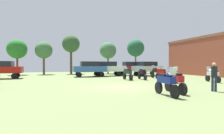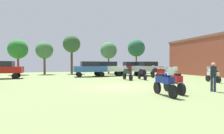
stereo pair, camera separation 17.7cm
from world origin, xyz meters
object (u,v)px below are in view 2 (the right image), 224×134
object	(u,v)px
motorcycle_5	(173,75)
car_5	(108,68)
motorcycle_10	(161,73)
tree_3	(72,44)
tree_1	(44,50)
motorcycle_9	(165,82)
car_1	(132,67)
tree_4	(136,48)
motorcycle_11	(142,73)
motorcycle_2	(127,73)
car_3	(148,68)
motorcycle_3	(213,75)
car_4	(2,68)
person_1	(213,75)
motorcycle_1	(173,80)
tree_5	(18,49)
car_2	(90,68)
tree_2	(109,51)
motorcycle_4	(156,72)

from	to	relation	value
motorcycle_5	car_5	world-z (taller)	car_5
motorcycle_10	tree_3	xyz separation A→B (m)	(-8.59, 14.07, 4.30)
tree_1	motorcycle_9	bearing A→B (deg)	-71.96
car_1	motorcycle_10	bearing A→B (deg)	-177.30
motorcycle_5	tree_4	xyz separation A→B (m)	(4.27, 17.19, 3.91)
motorcycle_11	car_5	size ratio (longest dim) A/B	0.50
motorcycle_2	car_3	bearing A→B (deg)	41.96
motorcycle_3	tree_3	world-z (taller)	tree_3
motorcycle_3	motorcycle_5	bearing A→B (deg)	-178.85
motorcycle_9	car_1	bearing A→B (deg)	-105.60
motorcycle_11	car_4	xyz separation A→B (m)	(-14.71, 5.65, 0.46)
motorcycle_9	person_1	world-z (taller)	person_1
motorcycle_1	motorcycle_2	world-z (taller)	motorcycle_1
person_1	tree_5	bearing A→B (deg)	1.33
car_2	tree_4	world-z (taller)	tree_4
car_3	car_5	xyz separation A→B (m)	(-5.49, 1.41, 0.00)
tree_2	tree_5	xyz separation A→B (m)	(-14.36, 0.78, -0.06)
car_1	car_3	world-z (taller)	same
motorcycle_5	motorcycle_10	xyz separation A→B (m)	(1.04, 3.46, -0.00)
car_3	tree_4	world-z (taller)	tree_4
motorcycle_3	tree_3	size ratio (longest dim) A/B	0.31
car_2	car_3	size ratio (longest dim) A/B	0.94
car_1	car_2	xyz separation A→B (m)	(-6.61, -1.50, 0.00)
motorcycle_1	motorcycle_9	distance (m)	1.19
car_4	car_5	xyz separation A→B (m)	(12.73, 1.09, 0.00)
motorcycle_5	motorcycle_9	size ratio (longest dim) A/B	0.97
tree_3	motorcycle_11	bearing A→B (deg)	-65.40
motorcycle_1	tree_3	world-z (taller)	tree_3
motorcycle_4	motorcycle_2	bearing A→B (deg)	-168.53
motorcycle_1	tree_2	xyz separation A→B (m)	(2.12, 21.34, 3.25)
motorcycle_2	car_4	world-z (taller)	car_4
motorcycle_11	car_3	size ratio (longest dim) A/B	0.48
car_4	tree_4	bearing A→B (deg)	-68.21
motorcycle_2	motorcycle_10	bearing A→B (deg)	-6.60
car_2	car_4	xyz separation A→B (m)	(-10.14, -0.38, 0.00)
motorcycle_5	car_1	world-z (taller)	car_1
motorcycle_2	car_5	bearing A→B (deg)	88.65
motorcycle_1	car_5	world-z (taller)	car_5
tree_2	tree_5	distance (m)	14.38
motorcycle_10	person_1	size ratio (longest dim) A/B	1.18
motorcycle_9	car_2	world-z (taller)	car_2
person_1	tree_1	distance (m)	24.98
person_1	tree_1	bearing A→B (deg)	-5.97
motorcycle_10	car_2	size ratio (longest dim) A/B	0.49
motorcycle_10	motorcycle_11	size ratio (longest dim) A/B	0.95
motorcycle_3	tree_3	bearing A→B (deg)	133.33
motorcycle_2	car_1	size ratio (longest dim) A/B	0.51
motorcycle_1	car_4	xyz separation A→B (m)	(-12.43, 14.30, 0.43)
car_3	car_5	distance (m)	5.67
car_5	person_1	size ratio (longest dim) A/B	2.49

